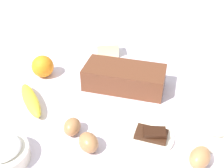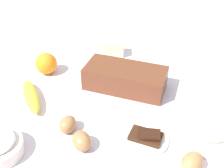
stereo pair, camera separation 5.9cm
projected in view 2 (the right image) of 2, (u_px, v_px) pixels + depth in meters
The scene contains 10 objects.
ground_plane at pixel (112, 96), 0.97m from camera, with size 2.40×2.40×0.02m, color silver.
loaf_pan at pixel (125, 78), 0.97m from camera, with size 0.30×0.19×0.08m.
flour_bowl at pixel (209, 130), 0.77m from camera, with size 0.15×0.15×0.07m.
banana at pixel (31, 96), 0.92m from camera, with size 0.19×0.04×0.04m, color yellow.
orange_fruit at pixel (46, 64), 1.04m from camera, with size 0.08×0.08×0.08m, color orange.
butter_block at pixel (112, 49), 1.17m from camera, with size 0.09×0.06×0.06m, color #F4EDB2.
egg_near_butter at pixel (192, 163), 0.69m from camera, with size 0.05×0.05×0.07m, color #B47A4A.
egg_beside_bowl at pixel (68, 124), 0.80m from camera, with size 0.05×0.05×0.06m, color #A56F43.
egg_loose at pixel (82, 141), 0.75m from camera, with size 0.05×0.05×0.07m, color #A56F43.
chocolate_plate at pixel (146, 138), 0.77m from camera, with size 0.13×0.13×0.03m.
Camera 2 is at (0.08, -0.76, 0.58)m, focal length 44.20 mm.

